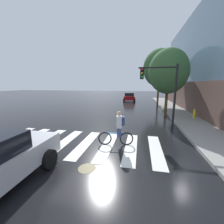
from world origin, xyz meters
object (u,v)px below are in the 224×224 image
traffic_light_near (162,85)px  street_tree_near (168,71)px  manhole_cover (87,168)px  fire_hydrant (194,113)px  street_tree_mid (160,68)px  sedan_mid (129,97)px  cyclist (118,129)px

traffic_light_near → street_tree_near: street_tree_near is taller
manhole_cover → fire_hydrant: bearing=53.4°
fire_hydrant → street_tree_near: (-2.22, 0.59, 3.50)m
street_tree_mid → traffic_light_near: bearing=-95.4°
manhole_cover → traffic_light_near: (3.14, 5.54, 2.86)m
traffic_light_near → street_tree_mid: bearing=84.6°
traffic_light_near → fire_hydrant: 4.90m
traffic_light_near → fire_hydrant: traffic_light_near is taller
sedan_mid → cyclist: 19.06m
sedan_mid → fire_hydrant: sedan_mid is taller
cyclist → street_tree_mid: (3.32, 13.50, 4.20)m
cyclist → traffic_light_near: size_ratio=0.40×
traffic_light_near → street_tree_mid: 10.39m
fire_hydrant → cyclist: bearing=-131.1°
cyclist → street_tree_near: street_tree_near is taller
traffic_light_near → fire_hydrant: size_ratio=5.38×
manhole_cover → street_tree_near: 10.73m
traffic_light_near → street_tree_mid: street_tree_mid is taller
manhole_cover → sedan_mid: bearing=90.4°
cyclist → fire_hydrant: bearing=48.9°
sedan_mid → street_tree_mid: (4.25, -5.54, 4.26)m
fire_hydrant → street_tree_near: street_tree_near is taller
manhole_cover → cyclist: 2.44m
manhole_cover → street_tree_near: (4.07, 9.08, 4.03)m
manhole_cover → traffic_light_near: 6.98m
sedan_mid → street_tree_mid: size_ratio=0.60×
cyclist → street_tree_near: (3.29, 6.92, 3.19)m
manhole_cover → fire_hydrant: 10.57m
traffic_light_near → cyclist: bearing=-124.9°
sedan_mid → traffic_light_near: (3.30, -15.65, 2.08)m
cyclist → fire_hydrant: (5.51, 6.33, -0.31)m
sedan_mid → street_tree_near: 13.24m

